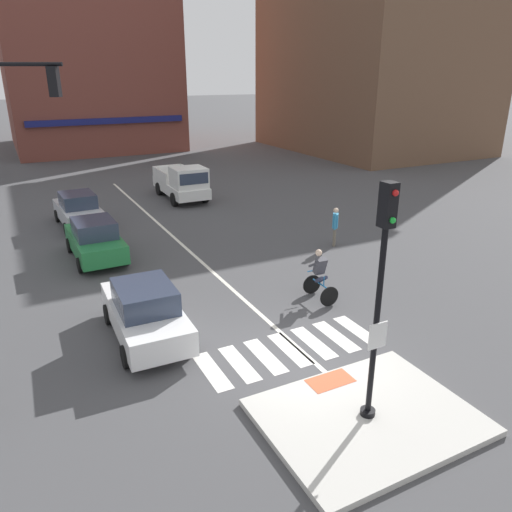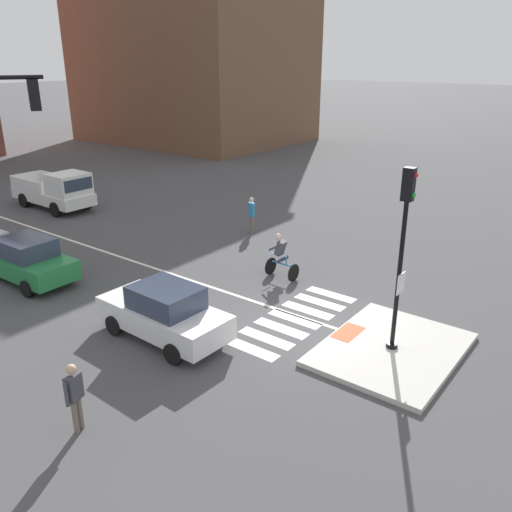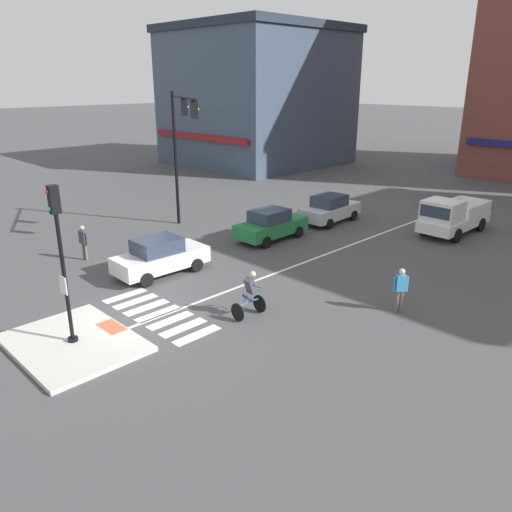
{
  "view_description": "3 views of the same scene",
  "coord_description": "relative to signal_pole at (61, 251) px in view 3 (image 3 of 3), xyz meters",
  "views": [
    {
      "loc": [
        -6.01,
        -9.08,
        6.97
      ],
      "look_at": [
        1.3,
        5.19,
        0.94
      ],
      "focal_mm": 34.22,
      "sensor_mm": 36.0,
      "label": 1
    },
    {
      "loc": [
        -12.5,
        -7.36,
        7.74
      ],
      "look_at": [
        0.52,
        2.57,
        1.51
      ],
      "focal_mm": 37.19,
      "sensor_mm": 36.0,
      "label": 2
    },
    {
      "loc": [
        14.17,
        -8.37,
        8.0
      ],
      "look_at": [
        0.86,
        4.79,
        1.41
      ],
      "focal_mm": 35.15,
      "sensor_mm": 36.0,
      "label": 3
    }
  ],
  "objects": [
    {
      "name": "pedestrian_waiting_far_side",
      "position": [
        6.01,
        9.59,
        -2.18
      ],
      "size": [
        0.4,
        0.45,
        1.67
      ],
      "color": "#6B6051",
      "rests_on": "ground"
    },
    {
      "name": "lane_centre_line",
      "position": [
        0.23,
        12.57,
        -3.16
      ],
      "size": [
        0.14,
        28.0,
        0.01
      ],
      "primitive_type": "cube",
      "color": "silver",
      "rests_on": "ground"
    },
    {
      "name": "crosswalk_stripe_g",
      "position": [
        2.27,
        3.22,
        -3.16
      ],
      "size": [
        0.44,
        1.8,
        0.01
      ],
      "primitive_type": "cube",
      "color": "silver",
      "rests_on": "ground"
    },
    {
      "name": "crosswalk_stripe_b",
      "position": [
        -1.51,
        3.22,
        -3.16
      ],
      "size": [
        0.44,
        1.8,
        0.01
      ],
      "primitive_type": "cube",
      "color": "silver",
      "rests_on": "ground"
    },
    {
      "name": "ground_plane",
      "position": [
        0.0,
        2.57,
        -3.16
      ],
      "size": [
        300.0,
        300.0,
        0.0
      ],
      "primitive_type": "plane",
      "color": "#474749"
    },
    {
      "name": "crosswalk_stripe_d",
      "position": [
        0.0,
        3.22,
        -3.16
      ],
      "size": [
        0.44,
        1.8,
        0.01
      ],
      "primitive_type": "cube",
      "color": "silver",
      "rests_on": "ground"
    },
    {
      "name": "pickup_truck_white_eastbound_distant",
      "position": [
        2.92,
        20.2,
        -2.19
      ],
      "size": [
        2.09,
        5.11,
        2.08
      ],
      "color": "white",
      "rests_on": "ground"
    },
    {
      "name": "car_silver_westbound_distant",
      "position": [
        -3.25,
        17.59,
        -2.35
      ],
      "size": [
        1.99,
        4.18,
        1.64
      ],
      "color": "silver",
      "rests_on": "ground"
    },
    {
      "name": "cyclist",
      "position": [
        2.46,
        5.48,
        -2.29
      ],
      "size": [
        0.69,
        1.11,
        1.68
      ],
      "color": "black",
      "rests_on": "ground"
    },
    {
      "name": "signal_pole",
      "position": [
        0.0,
        0.0,
        0.0
      ],
      "size": [
        0.44,
        0.38,
        5.02
      ],
      "color": "black",
      "rests_on": "traffic_island"
    },
    {
      "name": "car_white_westbound_near",
      "position": [
        -3.25,
        5.59,
        -2.35
      ],
      "size": [
        1.93,
        4.14,
        1.64
      ],
      "color": "white",
      "rests_on": "ground"
    },
    {
      "name": "crosswalk_stripe_f",
      "position": [
        1.51,
        3.22,
        -3.16
      ],
      "size": [
        0.44,
        1.8,
        0.01
      ],
      "primitive_type": "cube",
      "color": "silver",
      "rests_on": "ground"
    },
    {
      "name": "traffic_island",
      "position": [
        0.0,
        0.01,
        -3.09
      ],
      "size": [
        4.44,
        3.41,
        0.15
      ],
      "primitive_type": "cube",
      "color": "beige",
      "rests_on": "ground"
    },
    {
      "name": "building_corner_left",
      "position": [
        -22.65,
        30.73,
        3.33
      ],
      "size": [
        14.72,
        14.93,
        12.94
      ],
      "color": "#3D4C60",
      "rests_on": "ground"
    },
    {
      "name": "crosswalk_stripe_e",
      "position": [
        0.76,
        3.22,
        -3.16
      ],
      "size": [
        0.44,
        1.8,
        0.01
      ],
      "primitive_type": "cube",
      "color": "silver",
      "rests_on": "ground"
    },
    {
      "name": "traffic_light_mast",
      "position": [
        -7.83,
        10.33,
        1.99
      ],
      "size": [
        5.27,
        2.63,
        7.45
      ],
      "color": "black",
      "rests_on": "ground"
    },
    {
      "name": "tactile_pad_front",
      "position": [
        0.0,
        1.36,
        -3.01
      ],
      "size": [
        1.1,
        0.6,
        0.01
      ],
      "primitive_type": "cube",
      "color": "#DB5B38",
      "rests_on": "traffic_island"
    },
    {
      "name": "crosswalk_stripe_a",
      "position": [
        -2.27,
        3.22,
        -3.16
      ],
      "size": [
        0.44,
        1.8,
        0.01
      ],
      "primitive_type": "cube",
      "color": "silver",
      "rests_on": "ground"
    },
    {
      "name": "car_green_westbound_far",
      "position": [
        -3.36,
        12.62,
        -2.35
      ],
      "size": [
        1.91,
        4.13,
        1.64
      ],
      "color": "#237A3D",
      "rests_on": "ground"
    },
    {
      "name": "crosswalk_stripe_c",
      "position": [
        -0.76,
        3.22,
        -3.16
      ],
      "size": [
        0.44,
        1.8,
        0.01
      ],
      "primitive_type": "cube",
      "color": "silver",
      "rests_on": "ground"
    },
    {
      "name": "pedestrian_at_curb_left",
      "position": [
        -7.27,
        4.1,
        -2.18
      ],
      "size": [
        0.53,
        0.31,
        1.67
      ],
      "color": "#6B6051",
      "rests_on": "ground"
    }
  ]
}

